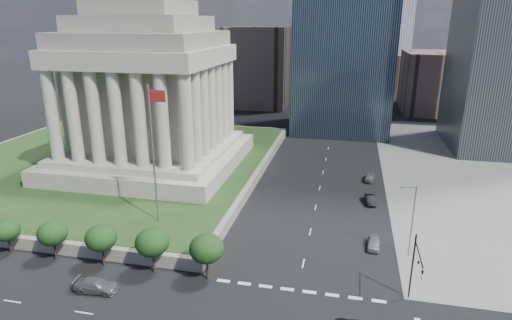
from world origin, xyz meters
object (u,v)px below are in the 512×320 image
(suv_grey, at_px, (96,286))
(parked_sedan_near, at_px, (374,243))
(traffic_signal_ne, at_px, (416,265))
(flagpole, at_px, (154,148))
(parked_sedan_far, at_px, (370,177))
(street_lamp_north, at_px, (411,217))
(parked_sedan_mid, at_px, (370,200))
(war_memorial, at_px, (147,68))

(suv_grey, bearing_deg, parked_sedan_near, -64.82)
(traffic_signal_ne, distance_m, parked_sedan_near, 13.80)
(flagpole, relative_size, suv_grey, 3.81)
(parked_sedan_near, height_order, parked_sedan_far, parked_sedan_far)
(flagpole, distance_m, street_lamp_north, 35.95)
(street_lamp_north, distance_m, suv_grey, 39.91)
(traffic_signal_ne, height_order, parked_sedan_mid, traffic_signal_ne)
(traffic_signal_ne, relative_size, parked_sedan_far, 1.87)
(traffic_signal_ne, relative_size, parked_sedan_mid, 1.94)
(street_lamp_north, distance_m, parked_sedan_mid, 17.90)
(traffic_signal_ne, xyz_separation_m, suv_grey, (-35.31, -4.91, -4.49))
(flagpole, bearing_deg, traffic_signal_ne, -16.71)
(war_memorial, distance_m, suv_grey, 45.70)
(traffic_signal_ne, bearing_deg, street_lamp_north, 85.81)
(street_lamp_north, bearing_deg, parked_sedan_near, 164.00)
(war_memorial, xyz_separation_m, suv_grey, (11.19, -39.21, -20.64))
(street_lamp_north, bearing_deg, war_memorial, 154.08)
(suv_grey, distance_m, parked_sedan_far, 54.61)
(parked_sedan_far, bearing_deg, flagpole, -128.94)
(street_lamp_north, height_order, parked_sedan_near, street_lamp_north)
(street_lamp_north, xyz_separation_m, parked_sedan_far, (-4.07, 27.99, -4.93))
(war_memorial, bearing_deg, street_lamp_north, -25.92)
(street_lamp_north, bearing_deg, traffic_signal_ne, -94.19)
(suv_grey, bearing_deg, flagpole, -7.27)
(traffic_signal_ne, bearing_deg, parked_sedan_near, 105.59)
(war_memorial, relative_size, parked_sedan_far, 9.13)
(flagpole, height_order, suv_grey, flagpole)
(suv_grey, xyz_separation_m, parked_sedan_far, (32.07, 44.21, -0.03))
(war_memorial, bearing_deg, flagpole, -63.11)
(suv_grey, bearing_deg, parked_sedan_mid, -47.65)
(war_memorial, distance_m, traffic_signal_ne, 60.00)
(parked_sedan_near, bearing_deg, flagpole, -172.76)
(street_lamp_north, xyz_separation_m, parked_sedan_mid, (-4.33, 16.64, -4.98))
(war_memorial, xyz_separation_m, parked_sedan_mid, (43.00, -6.36, -20.72))
(war_memorial, height_order, parked_sedan_near, war_memorial)
(parked_sedan_near, bearing_deg, parked_sedan_far, 92.53)
(parked_sedan_mid, xyz_separation_m, parked_sedan_far, (0.26, 11.35, 0.05))
(street_lamp_north, xyz_separation_m, parked_sedan_near, (-4.33, 1.24, -4.97))
(flagpole, bearing_deg, war_memorial, 116.89)
(flagpole, relative_size, traffic_signal_ne, 2.50)
(war_memorial, height_order, flagpole, war_memorial)
(street_lamp_north, relative_size, parked_sedan_far, 2.34)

